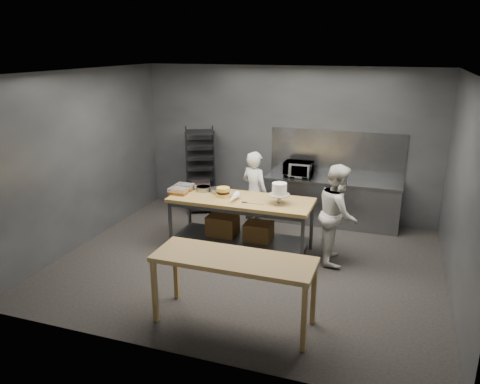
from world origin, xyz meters
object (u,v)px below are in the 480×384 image
(chef_behind, at_px, (255,193))
(layer_cake, at_px, (223,192))
(near_counter, at_px, (234,264))
(microwave, at_px, (298,169))
(work_table, at_px, (240,218))
(speed_rack, at_px, (200,171))
(chef_right, at_px, (338,214))
(frosted_cake_stand, at_px, (279,191))

(chef_behind, xyz_separation_m, layer_cake, (-0.31, -0.80, 0.22))
(near_counter, bearing_deg, microwave, 90.59)
(work_table, relative_size, speed_rack, 1.37)
(chef_right, bearing_deg, microwave, 22.53)
(microwave, bearing_deg, speed_rack, -177.77)
(near_counter, height_order, chef_right, chef_right)
(work_table, height_order, chef_behind, chef_behind)
(work_table, xyz_separation_m, chef_behind, (0.02, 0.79, 0.21))
(speed_rack, relative_size, frosted_cake_stand, 5.06)
(chef_behind, distance_m, layer_cake, 0.89)
(chef_behind, height_order, layer_cake, chef_behind)
(speed_rack, bearing_deg, microwave, 2.23)
(chef_right, xyz_separation_m, frosted_cake_stand, (-0.93, -0.14, 0.33))
(work_table, distance_m, layer_cake, 0.52)
(speed_rack, height_order, chef_right, speed_rack)
(chef_behind, height_order, frosted_cake_stand, chef_behind)
(speed_rack, height_order, microwave, speed_rack)
(speed_rack, bearing_deg, chef_behind, -30.17)
(near_counter, xyz_separation_m, chef_right, (0.96, 2.23, -0.01))
(chef_right, bearing_deg, near_counter, 147.50)
(frosted_cake_stand, relative_size, layer_cake, 1.56)
(work_table, relative_size, chef_behind, 1.54)
(speed_rack, distance_m, microwave, 2.06)
(near_counter, bearing_deg, speed_rack, 119.00)
(layer_cake, bearing_deg, speed_rack, 124.73)
(speed_rack, xyz_separation_m, frosted_cake_stand, (2.12, -1.68, 0.28))
(frosted_cake_stand, bearing_deg, chef_right, 8.39)
(chef_behind, bearing_deg, speed_rack, -6.40)
(near_counter, distance_m, frosted_cake_stand, 2.11)
(microwave, bearing_deg, layer_cake, -117.99)
(chef_behind, bearing_deg, layer_cake, 92.49)
(microwave, bearing_deg, work_table, -110.05)
(frosted_cake_stand, xyz_separation_m, layer_cake, (-0.99, 0.04, -0.14))
(speed_rack, relative_size, layer_cake, 7.87)
(chef_behind, bearing_deg, frosted_cake_stand, 152.43)
(speed_rack, xyz_separation_m, microwave, (2.05, 0.08, 0.19))
(work_table, bearing_deg, microwave, 69.95)
(chef_right, relative_size, layer_cake, 7.26)
(near_counter, distance_m, speed_rack, 4.31)
(speed_rack, height_order, frosted_cake_stand, speed_rack)
(work_table, distance_m, frosted_cake_stand, 0.90)
(microwave, height_order, frosted_cake_stand, frosted_cake_stand)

